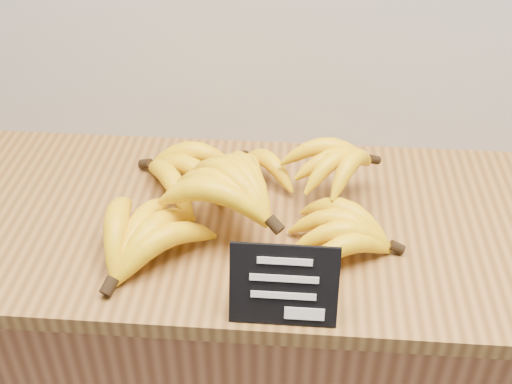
{
  "coord_description": "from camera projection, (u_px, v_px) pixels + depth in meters",
  "views": [
    {
      "loc": [
        0.22,
        1.85,
        1.65
      ],
      "look_at": [
        0.15,
        2.7,
        1.02
      ],
      "focal_mm": 45.0,
      "sensor_mm": 36.0,
      "label": 1
    }
  ],
  "objects": [
    {
      "name": "counter_top",
      "position": [
        258.0,
        222.0,
        1.17
      ],
      "size": [
        1.5,
        0.54,
        0.03
      ],
      "primitive_type": "cube",
      "color": "olive",
      "rests_on": "counter"
    },
    {
      "name": "chalkboard_sign",
      "position": [
        284.0,
        286.0,
        0.93
      ],
      "size": [
        0.16,
        0.04,
        0.12
      ],
      "primitive_type": "cube",
      "rotation": [
        -0.31,
        0.0,
        0.0
      ],
      "color": "black",
      "rests_on": "counter_top"
    },
    {
      "name": "banana_pile",
      "position": [
        230.0,
        197.0,
        1.11
      ],
      "size": [
        0.57,
        0.43,
        0.13
      ],
      "color": "yellow",
      "rests_on": "counter_top"
    },
    {
      "name": "counter",
      "position": [
        258.0,
        382.0,
        1.44
      ],
      "size": [
        1.38,
        0.5,
        0.9
      ],
      "primitive_type": "cube",
      "color": "#9B5A32",
      "rests_on": "ground"
    }
  ]
}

